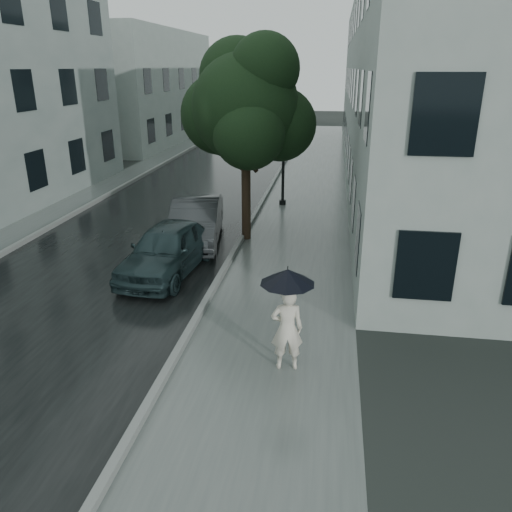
% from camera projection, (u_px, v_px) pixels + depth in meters
% --- Properties ---
extents(ground, '(120.00, 120.00, 0.00)m').
position_uv_depth(ground, '(256.00, 359.00, 9.91)').
color(ground, black).
rests_on(ground, ground).
extents(sidewalk, '(3.50, 60.00, 0.01)m').
position_uv_depth(sidewalk, '(305.00, 205.00, 20.96)').
color(sidewalk, slate).
rests_on(sidewalk, ground).
extents(kerb_near, '(0.15, 60.00, 0.15)m').
position_uv_depth(kerb_near, '(262.00, 201.00, 21.20)').
color(kerb_near, slate).
rests_on(kerb_near, ground).
extents(asphalt_road, '(6.85, 60.00, 0.00)m').
position_uv_depth(asphalt_road, '(183.00, 200.00, 21.72)').
color(asphalt_road, black).
rests_on(asphalt_road, ground).
extents(kerb_far, '(0.15, 60.00, 0.15)m').
position_uv_depth(kerb_far, '(107.00, 195.00, 22.19)').
color(kerb_far, slate).
rests_on(kerb_far, ground).
extents(sidewalk_far, '(1.70, 60.00, 0.01)m').
position_uv_depth(sidewalk_far, '(88.00, 196.00, 22.35)').
color(sidewalk_far, '#4C5451').
rests_on(sidewalk_far, ground).
extents(building_near, '(7.02, 36.00, 9.00)m').
position_uv_depth(building_near, '(419.00, 86.00, 25.55)').
color(building_near, '#8D9A94').
rests_on(building_near, ground).
extents(building_far_b, '(7.02, 18.00, 8.00)m').
position_uv_depth(building_far_b, '(138.00, 87.00, 38.17)').
color(building_far_b, '#8D9A94').
rests_on(building_far_b, ground).
extents(pedestrian, '(0.66, 0.49, 1.67)m').
position_uv_depth(pedestrian, '(287.00, 329.00, 9.33)').
color(pedestrian, beige).
rests_on(pedestrian, sidewalk).
extents(umbrella, '(1.04, 1.04, 1.18)m').
position_uv_depth(umbrella, '(288.00, 277.00, 8.91)').
color(umbrella, black).
rests_on(umbrella, ground).
extents(street_tree, '(4.37, 3.97, 6.42)m').
position_uv_depth(street_tree, '(246.00, 106.00, 15.45)').
color(street_tree, '#332619').
rests_on(street_tree, ground).
extents(lamp_post, '(0.84, 0.40, 5.39)m').
position_uv_depth(lamp_post, '(280.00, 130.00, 19.94)').
color(lamp_post, black).
rests_on(lamp_post, ground).
extents(car_near, '(2.06, 4.28, 1.41)m').
position_uv_depth(car_near, '(167.00, 249.00, 13.80)').
color(car_near, '#1C2D30').
rests_on(car_near, ground).
extents(car_far, '(2.15, 4.51, 1.43)m').
position_uv_depth(car_far, '(196.00, 221.00, 16.28)').
color(car_far, '#272B2D').
rests_on(car_far, ground).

